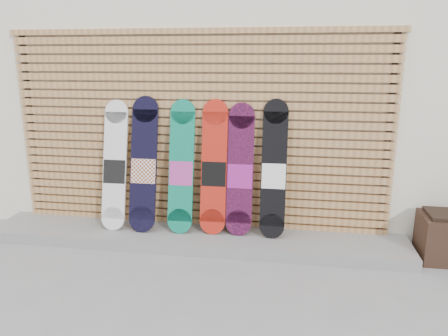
{
  "coord_description": "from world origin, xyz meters",
  "views": [
    {
      "loc": [
        0.9,
        -3.7,
        1.99
      ],
      "look_at": [
        0.18,
        0.75,
        0.85
      ],
      "focal_mm": 35.0,
      "sensor_mm": 36.0,
      "label": 1
    }
  ],
  "objects_px": {
    "snowboard_5": "(274,170)",
    "snowboard_1": "(144,165)",
    "snowboard_3": "(214,168)",
    "snowboard_0": "(115,166)",
    "snowboard_2": "(181,168)",
    "snowboard_4": "(240,171)"
  },
  "relations": [
    {
      "from": "snowboard_3",
      "to": "snowboard_5",
      "type": "xyz_separation_m",
      "value": [
        0.65,
        -0.0,
        0.01
      ]
    },
    {
      "from": "snowboard_1",
      "to": "snowboard_2",
      "type": "distance_m",
      "value": 0.42
    },
    {
      "from": "snowboard_3",
      "to": "snowboard_0",
      "type": "bearing_deg",
      "value": -178.28
    },
    {
      "from": "snowboard_1",
      "to": "snowboard_4",
      "type": "xyz_separation_m",
      "value": [
        1.07,
        0.04,
        -0.03
      ]
    },
    {
      "from": "snowboard_4",
      "to": "snowboard_0",
      "type": "bearing_deg",
      "value": -178.42
    },
    {
      "from": "snowboard_2",
      "to": "snowboard_4",
      "type": "bearing_deg",
      "value": 1.99
    },
    {
      "from": "snowboard_1",
      "to": "snowboard_5",
      "type": "height_order",
      "value": "snowboard_1"
    },
    {
      "from": "snowboard_5",
      "to": "snowboard_0",
      "type": "bearing_deg",
      "value": -179.01
    },
    {
      "from": "snowboard_2",
      "to": "snowboard_5",
      "type": "height_order",
      "value": "snowboard_5"
    },
    {
      "from": "snowboard_5",
      "to": "snowboard_1",
      "type": "bearing_deg",
      "value": -178.64
    },
    {
      "from": "snowboard_0",
      "to": "snowboard_3",
      "type": "distance_m",
      "value": 1.12
    },
    {
      "from": "snowboard_0",
      "to": "snowboard_1",
      "type": "distance_m",
      "value": 0.34
    },
    {
      "from": "snowboard_0",
      "to": "snowboard_2",
      "type": "relative_size",
      "value": 0.99
    },
    {
      "from": "snowboard_0",
      "to": "snowboard_2",
      "type": "bearing_deg",
      "value": 1.23
    },
    {
      "from": "snowboard_0",
      "to": "snowboard_5",
      "type": "height_order",
      "value": "snowboard_5"
    },
    {
      "from": "snowboard_2",
      "to": "snowboard_0",
      "type": "bearing_deg",
      "value": -178.77
    },
    {
      "from": "snowboard_1",
      "to": "snowboard_0",
      "type": "bearing_deg",
      "value": 179.41
    },
    {
      "from": "snowboard_1",
      "to": "snowboard_2",
      "type": "bearing_deg",
      "value": 2.7
    },
    {
      "from": "snowboard_3",
      "to": "snowboard_1",
      "type": "bearing_deg",
      "value": -177.27
    },
    {
      "from": "snowboard_0",
      "to": "snowboard_4",
      "type": "distance_m",
      "value": 1.4
    },
    {
      "from": "snowboard_1",
      "to": "snowboard_5",
      "type": "xyz_separation_m",
      "value": [
        1.43,
        0.03,
        -0.01
      ]
    },
    {
      "from": "snowboard_0",
      "to": "snowboard_5",
      "type": "bearing_deg",
      "value": 0.99
    }
  ]
}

